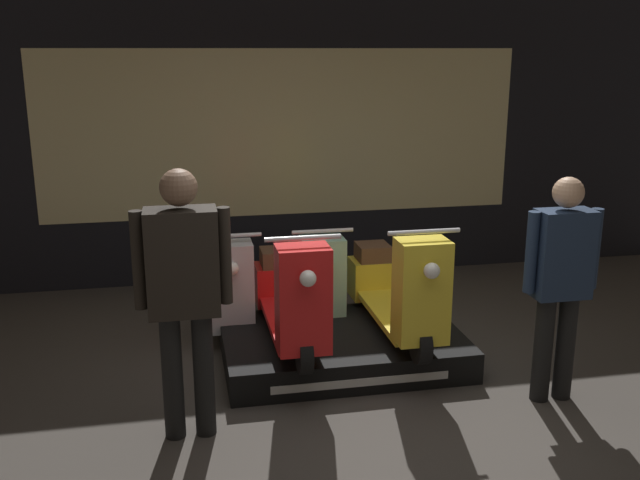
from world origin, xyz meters
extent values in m
plane|color=#423D38|center=(0.00, 0.00, 0.00)|extent=(30.00, 30.00, 0.00)
cube|color=black|center=(0.00, 3.20, 1.60)|extent=(8.98, 0.08, 3.20)
cube|color=beige|center=(0.00, 3.15, 1.55)|extent=(4.94, 0.01, 1.70)
cube|color=black|center=(0.11, 0.94, 0.12)|extent=(1.85, 1.24, 0.24)
cube|color=silver|center=(0.11, 0.32, 0.11)|extent=(1.30, 0.01, 0.06)
cylinder|color=black|center=(-0.31, 0.29, 0.38)|extent=(0.09, 0.29, 0.29)
cylinder|color=black|center=(-0.31, 1.59, 0.38)|extent=(0.09, 0.29, 0.29)
cube|color=red|center=(-0.31, 0.94, 0.37)|extent=(0.34, 1.22, 0.05)
cube|color=red|center=(-0.31, 0.31, 0.77)|extent=(0.36, 0.26, 0.74)
cube|color=red|center=(-0.31, 1.57, 0.46)|extent=(0.37, 0.31, 0.33)
cube|color=brown|center=(-0.31, 1.56, 0.70)|extent=(0.27, 0.28, 0.14)
cylinder|color=silver|center=(-0.31, 0.30, 1.19)|extent=(0.51, 0.03, 0.03)
sphere|color=white|center=(-0.31, 0.12, 0.97)|extent=(0.11, 0.11, 0.11)
cylinder|color=black|center=(0.53, 0.29, 0.38)|extent=(0.09, 0.29, 0.29)
cylinder|color=black|center=(0.53, 1.59, 0.38)|extent=(0.09, 0.29, 0.29)
cube|color=yellow|center=(0.53, 0.94, 0.37)|extent=(0.34, 1.22, 0.05)
cube|color=yellow|center=(0.53, 0.31, 0.77)|extent=(0.36, 0.26, 0.74)
cube|color=yellow|center=(0.53, 1.57, 0.46)|extent=(0.37, 0.31, 0.33)
cube|color=brown|center=(0.53, 1.56, 0.70)|extent=(0.27, 0.28, 0.14)
cylinder|color=silver|center=(0.53, 0.30, 1.19)|extent=(0.51, 0.03, 0.03)
sphere|color=white|center=(0.53, 0.12, 0.97)|extent=(0.11, 0.11, 0.11)
cylinder|color=black|center=(-0.71, 1.36, 0.15)|extent=(0.09, 0.29, 0.29)
cylinder|color=black|center=(-0.71, 2.67, 0.15)|extent=(0.09, 0.29, 0.29)
cube|color=#BCBCC1|center=(-0.71, 2.01, 0.13)|extent=(0.34, 1.22, 0.05)
cube|color=#BCBCC1|center=(-0.71, 1.38, 0.53)|extent=(0.36, 0.26, 0.74)
cube|color=#BCBCC1|center=(-0.71, 2.64, 0.22)|extent=(0.37, 0.31, 0.33)
cube|color=brown|center=(-0.71, 2.64, 0.46)|extent=(0.27, 0.28, 0.14)
cylinder|color=silver|center=(-0.71, 1.37, 0.95)|extent=(0.51, 0.03, 0.03)
sphere|color=white|center=(-0.71, 1.20, 0.73)|extent=(0.11, 0.11, 0.11)
cylinder|color=black|center=(0.05, 1.36, 0.15)|extent=(0.09, 0.29, 0.29)
cylinder|color=black|center=(0.05, 2.67, 0.15)|extent=(0.09, 0.29, 0.29)
cube|color=#8EC6AD|center=(0.05, 2.01, 0.13)|extent=(0.34, 1.22, 0.05)
cube|color=#8EC6AD|center=(0.05, 1.38, 0.53)|extent=(0.36, 0.26, 0.74)
cube|color=#8EC6AD|center=(0.05, 2.64, 0.22)|extent=(0.37, 0.31, 0.33)
cube|color=brown|center=(0.05, 2.64, 0.46)|extent=(0.27, 0.28, 0.14)
cylinder|color=silver|center=(0.05, 1.37, 0.95)|extent=(0.51, 0.03, 0.03)
sphere|color=white|center=(0.05, 1.20, 0.73)|extent=(0.11, 0.11, 0.11)
cylinder|color=black|center=(-1.19, 0.03, 0.41)|extent=(0.13, 0.13, 0.83)
cylinder|color=black|center=(-0.99, 0.03, 0.41)|extent=(0.13, 0.13, 0.83)
cube|color=black|center=(-1.09, 0.03, 1.15)|extent=(0.43, 0.24, 0.65)
cylinder|color=black|center=(-1.34, 0.03, 1.18)|extent=(0.08, 0.08, 0.60)
cylinder|color=black|center=(-0.83, 0.03, 1.18)|extent=(0.08, 0.08, 0.60)
sphere|color=brown|center=(-1.09, 0.03, 1.61)|extent=(0.22, 0.22, 0.22)
cylinder|color=black|center=(1.33, 0.03, 0.38)|extent=(0.13, 0.13, 0.76)
cylinder|color=black|center=(1.50, 0.03, 0.38)|extent=(0.13, 0.13, 0.76)
cube|color=#1E2D47|center=(1.42, 0.03, 1.06)|extent=(0.38, 0.21, 0.60)
cylinder|color=#1E2D47|center=(1.19, 0.03, 1.09)|extent=(0.08, 0.08, 0.55)
cylinder|color=#1E2D47|center=(1.65, 0.03, 1.09)|extent=(0.08, 0.08, 0.55)
sphere|color=tan|center=(1.42, 0.03, 1.48)|extent=(0.21, 0.21, 0.21)
camera|label=1|loc=(-1.09, -4.14, 2.39)|focal=40.00mm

